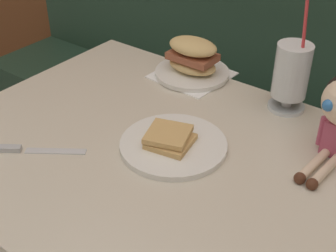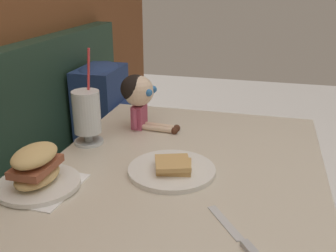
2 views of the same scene
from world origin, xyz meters
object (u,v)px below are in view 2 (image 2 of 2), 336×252
at_px(toast_plate, 172,169).
at_px(seated_doll, 139,94).
at_px(milkshake_glass, 87,115).
at_px(backpack, 102,100).
at_px(sandwich_plate, 37,172).
at_px(butter_knife, 246,245).

relative_size(toast_plate, seated_doll, 1.13).
xyz_separation_m(milkshake_glass, backpack, (0.69, 0.26, -0.18)).
bearing_deg(sandwich_plate, toast_plate, -62.46).
relative_size(toast_plate, butter_knife, 1.23).
xyz_separation_m(toast_plate, sandwich_plate, (-0.17, 0.32, 0.03)).
height_order(toast_plate, sandwich_plate, sandwich_plate).
bearing_deg(seated_doll, sandwich_plate, 165.83).
height_order(sandwich_plate, backpack, sandwich_plate).
distance_m(milkshake_glass, backpack, 0.76).
bearing_deg(backpack, sandwich_plate, -165.63).
distance_m(butter_knife, seated_doll, 0.74).
relative_size(milkshake_glass, seated_doll, 1.42).
bearing_deg(seated_doll, backpack, 36.27).
bearing_deg(sandwich_plate, milkshake_glass, -0.40).
relative_size(sandwich_plate, seated_doll, 0.99).
distance_m(sandwich_plate, butter_knife, 0.56).
relative_size(milkshake_glass, butter_knife, 1.56).
bearing_deg(toast_plate, milkshake_glass, 67.33).
bearing_deg(milkshake_glass, seated_doll, -33.84).
bearing_deg(toast_plate, backpack, 35.04).
bearing_deg(sandwich_plate, backpack, 14.37).
height_order(butter_knife, backpack, backpack).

